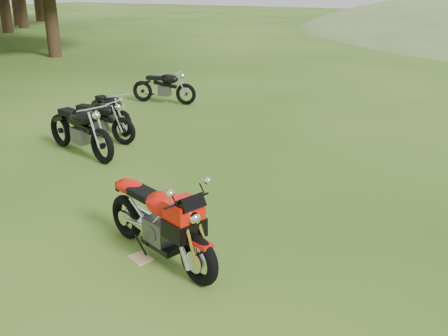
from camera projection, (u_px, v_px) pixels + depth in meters
The scene contains 8 objects.
ground at pixel (189, 223), 6.90m from camera, with size 120.00×120.00×0.00m, color #2B5111.
treeline at pixel (32, 41), 28.20m from camera, with size 28.00×32.00×14.00m, color black, non-canonical shape.
sport_motorcycle at pixel (159, 215), 5.83m from camera, with size 1.94×0.48×1.16m, color red, non-canonical shape.
plywood_board at pixel (141, 258), 6.00m from camera, with size 0.27×0.22×0.02m, color tan.
vintage_moto_a at pixel (98, 119), 10.34m from camera, with size 1.80×0.42×0.95m, color black, non-canonical shape.
vintage_moto_b at pixel (79, 127), 9.46m from camera, with size 2.06×0.48×1.08m, color black, non-canonical shape.
vintage_moto_c at pixel (110, 110), 11.08m from camera, with size 1.77×0.41×0.93m, color black, non-canonical shape.
vintage_moto_d at pixel (164, 86), 13.57m from camera, with size 1.80×0.42×0.95m, color black, non-canonical shape.
Camera 1 is at (3.40, -5.20, 3.13)m, focal length 40.00 mm.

